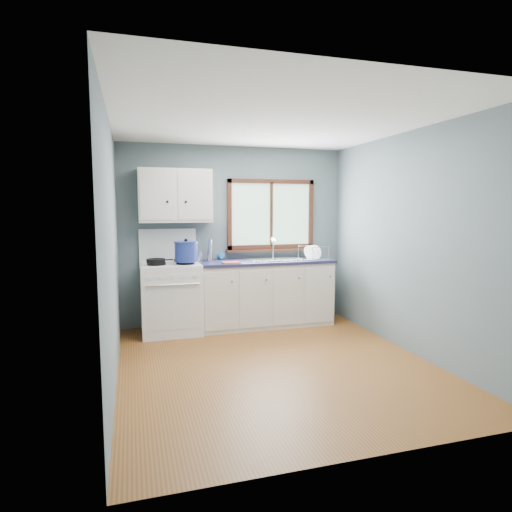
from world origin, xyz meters
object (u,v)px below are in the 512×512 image
object	(u,v)px
gas_range	(171,296)
sink	(277,264)
thermos	(210,250)
base_cabinets	(265,296)
skillet	(156,261)
utensil_crock	(199,256)
stockpot	(186,251)
dish_rack	(313,255)

from	to	relation	value
gas_range	sink	distance (m)	1.53
sink	thermos	world-z (taller)	sink
base_cabinets	skillet	distance (m)	1.61
utensil_crock	base_cabinets	bearing A→B (deg)	-8.50
stockpot	utensil_crock	size ratio (longest dim) A/B	1.09
stockpot	thermos	distance (m)	0.47
gas_range	sink	bearing A→B (deg)	0.71
base_cabinets	stockpot	distance (m)	1.32
dish_rack	sink	bearing A→B (deg)	150.52
dish_rack	utensil_crock	bearing A→B (deg)	148.83
thermos	dish_rack	size ratio (longest dim) A/B	0.64
gas_range	base_cabinets	size ratio (longest dim) A/B	0.74
stockpot	thermos	bearing A→B (deg)	40.36
gas_range	utensil_crock	bearing A→B (deg)	20.83
gas_range	base_cabinets	world-z (taller)	gas_range
base_cabinets	utensil_crock	bearing A→B (deg)	171.50
base_cabinets	skillet	bearing A→B (deg)	-173.45
sink	skillet	distance (m)	1.68
base_cabinets	dish_rack	xyz separation A→B (m)	(0.71, -0.04, 0.56)
gas_range	dish_rack	distance (m)	2.07
sink	stockpot	world-z (taller)	stockpot
thermos	skillet	bearing A→B (deg)	-158.97
skillet	dish_rack	world-z (taller)	dish_rack
skillet	thermos	world-z (taller)	thermos
skillet	utensil_crock	size ratio (longest dim) A/B	1.04
skillet	stockpot	world-z (taller)	stockpot
base_cabinets	stockpot	size ratio (longest dim) A/B	4.76
sink	skillet	xyz separation A→B (m)	(-1.67, -0.17, 0.12)
dish_rack	skillet	bearing A→B (deg)	158.48
sink	stockpot	size ratio (longest dim) A/B	2.16
utensil_crock	stockpot	bearing A→B (deg)	-123.08
base_cabinets	sink	xyz separation A→B (m)	(0.18, -0.00, 0.45)
gas_range	dish_rack	size ratio (longest dim) A/B	2.97
skillet	stockpot	size ratio (longest dim) A/B	0.96
gas_range	skillet	xyz separation A→B (m)	(-0.18, -0.15, 0.49)
sink	stockpot	bearing A→B (deg)	-171.57
base_cabinets	thermos	size ratio (longest dim) A/B	6.34
skillet	dish_rack	size ratio (longest dim) A/B	0.81
sink	dish_rack	xyz separation A→B (m)	(0.53, -0.04, 0.11)
sink	base_cabinets	bearing A→B (deg)	179.87
base_cabinets	utensil_crock	distance (m)	1.08
skillet	base_cabinets	bearing A→B (deg)	-12.91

